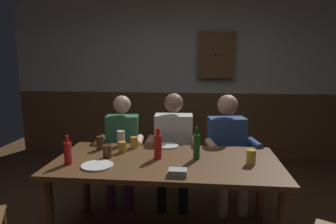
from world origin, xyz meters
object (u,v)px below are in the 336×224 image
at_px(pint_glass_5, 122,147).
at_px(person_2, 228,145).
at_px(plate_1, 168,146).
at_px(wall_dart_cabinet, 216,55).
at_px(pint_glass_1, 134,142).
at_px(pint_glass_3, 251,157).
at_px(dining_table, 166,170).
at_px(condiment_caddy, 178,172).
at_px(plate_0, 97,166).
at_px(person_1, 173,143).
at_px(person_0, 122,144).
at_px(pint_glass_2, 107,152).
at_px(pint_glass_0, 121,138).
at_px(bottle_1, 197,146).
at_px(bottle_2, 68,153).
at_px(bottle_0, 158,146).
at_px(pint_glass_4, 100,143).

bearing_deg(pint_glass_5, person_2, 27.24).
height_order(plate_1, wall_dart_cabinet, wall_dart_cabinet).
relative_size(pint_glass_1, pint_glass_3, 0.87).
height_order(dining_table, pint_glass_3, pint_glass_3).
height_order(condiment_caddy, plate_0, condiment_caddy).
bearing_deg(person_1, condiment_caddy, 93.80).
height_order(person_2, plate_0, person_2).
xyz_separation_m(person_0, person_1, (0.58, 0.01, 0.03)).
relative_size(dining_table, wall_dart_cabinet, 2.80).
height_order(person_2, wall_dart_cabinet, wall_dart_cabinet).
distance_m(dining_table, person_0, 0.91).
bearing_deg(pint_glass_2, pint_glass_0, 85.85).
xyz_separation_m(person_0, wall_dart_cabinet, (1.10, 1.57, 1.01)).
bearing_deg(plate_1, condiment_caddy, -78.75).
relative_size(pint_glass_0, wall_dart_cabinet, 0.22).
xyz_separation_m(person_0, plate_0, (0.03, -0.91, 0.09)).
xyz_separation_m(plate_0, pint_glass_5, (0.11, 0.39, 0.04)).
height_order(person_0, pint_glass_1, person_0).
relative_size(bottle_1, bottle_2, 1.15).
height_order(plate_0, bottle_0, bottle_0).
bearing_deg(plate_0, pint_glass_2, 86.05).
xyz_separation_m(person_2, pint_glass_2, (-1.13, -0.70, 0.11)).
bearing_deg(pint_glass_5, pint_glass_1, 63.44).
bearing_deg(bottle_0, plate_1, 81.57).
relative_size(pint_glass_2, pint_glass_4, 0.87).
xyz_separation_m(dining_table, person_0, (-0.58, 0.70, 0.01)).
relative_size(bottle_0, pint_glass_3, 2.19).
distance_m(person_0, person_1, 0.58).
bearing_deg(pint_glass_2, pint_glass_4, 121.74).
height_order(condiment_caddy, plate_1, condiment_caddy).
bearing_deg(pint_glass_2, bottle_2, -145.06).
bearing_deg(plate_0, dining_table, 21.72).
height_order(person_1, wall_dart_cabinet, wall_dart_cabinet).
xyz_separation_m(bottle_1, pint_glass_3, (0.46, -0.08, -0.06)).
bearing_deg(wall_dart_cabinet, pint_glass_0, -118.51).
distance_m(bottle_1, pint_glass_2, 0.80).
distance_m(plate_1, wall_dart_cabinet, 2.15).
distance_m(person_1, pint_glass_5, 0.70).
relative_size(pint_glass_2, wall_dart_cabinet, 0.16).
distance_m(person_2, pint_glass_1, 1.03).
xyz_separation_m(person_2, pint_glass_5, (-1.04, -0.53, 0.11)).
bearing_deg(bottle_1, wall_dart_cabinet, 83.30).
distance_m(person_1, pint_glass_0, 0.62).
height_order(pint_glass_4, pint_glass_5, pint_glass_4).
distance_m(pint_glass_5, wall_dart_cabinet, 2.47).
relative_size(person_2, pint_glass_2, 10.84).
bearing_deg(condiment_caddy, plate_0, 169.32).
xyz_separation_m(person_2, wall_dart_cabinet, (-0.08, 1.57, 0.98)).
bearing_deg(bottle_2, person_2, 32.41).
distance_m(plate_1, pint_glass_0, 0.49).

